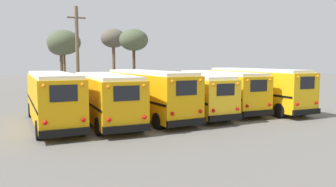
{
  "coord_description": "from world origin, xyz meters",
  "views": [
    {
      "loc": [
        -10.01,
        -20.96,
        3.93
      ],
      "look_at": [
        0.0,
        -0.05,
        1.63
      ],
      "focal_mm": 35.0,
      "sensor_mm": 36.0,
      "label": 1
    }
  ],
  "objects_px": {
    "school_bus_2": "(148,93)",
    "school_bus_3": "(186,92)",
    "utility_pole": "(77,53)",
    "bare_tree_1": "(64,43)",
    "bare_tree_2": "(134,41)",
    "school_bus_4": "(220,90)",
    "school_bus_5": "(256,87)",
    "school_bus_0": "(52,97)",
    "school_bus_1": "(105,96)",
    "bare_tree_3": "(113,39)",
    "bare_tree_0": "(61,47)"
  },
  "relations": [
    {
      "from": "school_bus_2",
      "to": "school_bus_3",
      "type": "distance_m",
      "value": 3.14
    },
    {
      "from": "utility_pole",
      "to": "bare_tree_1",
      "type": "xyz_separation_m",
      "value": [
        -0.12,
        8.08,
        1.4
      ]
    },
    {
      "from": "utility_pole",
      "to": "bare_tree_2",
      "type": "relative_size",
      "value": 1.2
    },
    {
      "from": "school_bus_4",
      "to": "school_bus_5",
      "type": "relative_size",
      "value": 0.9
    },
    {
      "from": "school_bus_0",
      "to": "school_bus_2",
      "type": "bearing_deg",
      "value": -1.59
    },
    {
      "from": "school_bus_1",
      "to": "bare_tree_3",
      "type": "height_order",
      "value": "bare_tree_3"
    },
    {
      "from": "school_bus_1",
      "to": "school_bus_5",
      "type": "distance_m",
      "value": 12.51
    },
    {
      "from": "school_bus_3",
      "to": "bare_tree_2",
      "type": "relative_size",
      "value": 1.31
    },
    {
      "from": "bare_tree_1",
      "to": "school_bus_1",
      "type": "bearing_deg",
      "value": -91.63
    },
    {
      "from": "school_bus_2",
      "to": "bare_tree_1",
      "type": "height_order",
      "value": "bare_tree_1"
    },
    {
      "from": "bare_tree_0",
      "to": "bare_tree_1",
      "type": "height_order",
      "value": "bare_tree_1"
    },
    {
      "from": "school_bus_0",
      "to": "bare_tree_2",
      "type": "xyz_separation_m",
      "value": [
        11.21,
        16.54,
        4.64
      ]
    },
    {
      "from": "school_bus_0",
      "to": "bare_tree_1",
      "type": "xyz_separation_m",
      "value": [
        3.73,
        20.74,
        4.43
      ]
    },
    {
      "from": "school_bus_1",
      "to": "school_bus_2",
      "type": "height_order",
      "value": "school_bus_2"
    },
    {
      "from": "school_bus_1",
      "to": "bare_tree_2",
      "type": "distance_m",
      "value": 19.48
    },
    {
      "from": "school_bus_4",
      "to": "school_bus_5",
      "type": "height_order",
      "value": "school_bus_5"
    },
    {
      "from": "school_bus_1",
      "to": "bare_tree_3",
      "type": "bearing_deg",
      "value": 72.35
    },
    {
      "from": "bare_tree_2",
      "to": "bare_tree_0",
      "type": "bearing_deg",
      "value": 135.88
    },
    {
      "from": "school_bus_4",
      "to": "school_bus_1",
      "type": "bearing_deg",
      "value": -174.62
    },
    {
      "from": "school_bus_0",
      "to": "school_bus_4",
      "type": "distance_m",
      "value": 12.5
    },
    {
      "from": "school_bus_3",
      "to": "bare_tree_1",
      "type": "xyz_separation_m",
      "value": [
        -5.64,
        20.64,
        4.54
      ]
    },
    {
      "from": "school_bus_0",
      "to": "school_bus_4",
      "type": "xyz_separation_m",
      "value": [
        12.5,
        0.33,
        -0.06
      ]
    },
    {
      "from": "school_bus_1",
      "to": "school_bus_4",
      "type": "relative_size",
      "value": 1.05
    },
    {
      "from": "bare_tree_3",
      "to": "school_bus_3",
      "type": "bearing_deg",
      "value": -92.21
    },
    {
      "from": "school_bus_2",
      "to": "school_bus_4",
      "type": "bearing_deg",
      "value": 4.58
    },
    {
      "from": "school_bus_1",
      "to": "school_bus_4",
      "type": "xyz_separation_m",
      "value": [
        9.38,
        0.88,
        -0.01
      ]
    },
    {
      "from": "school_bus_3",
      "to": "bare_tree_0",
      "type": "height_order",
      "value": "bare_tree_0"
    },
    {
      "from": "school_bus_3",
      "to": "bare_tree_3",
      "type": "height_order",
      "value": "bare_tree_3"
    },
    {
      "from": "bare_tree_0",
      "to": "school_bus_3",
      "type": "bearing_deg",
      "value": -76.67
    },
    {
      "from": "school_bus_3",
      "to": "utility_pole",
      "type": "relative_size",
      "value": 1.09
    },
    {
      "from": "school_bus_3",
      "to": "school_bus_5",
      "type": "bearing_deg",
      "value": -3.28
    },
    {
      "from": "school_bus_1",
      "to": "bare_tree_2",
      "type": "bearing_deg",
      "value": 64.69
    },
    {
      "from": "school_bus_2",
      "to": "bare_tree_2",
      "type": "bearing_deg",
      "value": 73.48
    },
    {
      "from": "school_bus_4",
      "to": "bare_tree_3",
      "type": "height_order",
      "value": "bare_tree_3"
    },
    {
      "from": "utility_pole",
      "to": "bare_tree_2",
      "type": "xyz_separation_m",
      "value": [
        7.36,
        3.88,
        1.61
      ]
    },
    {
      "from": "bare_tree_0",
      "to": "bare_tree_3",
      "type": "distance_m",
      "value": 6.83
    },
    {
      "from": "bare_tree_1",
      "to": "bare_tree_2",
      "type": "relative_size",
      "value": 0.99
    },
    {
      "from": "school_bus_3",
      "to": "utility_pole",
      "type": "height_order",
      "value": "utility_pole"
    },
    {
      "from": "school_bus_2",
      "to": "bare_tree_2",
      "type": "xyz_separation_m",
      "value": [
        4.96,
        16.71,
        4.61
      ]
    },
    {
      "from": "bare_tree_2",
      "to": "bare_tree_3",
      "type": "relative_size",
      "value": 0.95
    },
    {
      "from": "school_bus_4",
      "to": "bare_tree_0",
      "type": "bearing_deg",
      "value": 110.44
    },
    {
      "from": "utility_pole",
      "to": "school_bus_3",
      "type": "bearing_deg",
      "value": -66.24
    },
    {
      "from": "school_bus_4",
      "to": "bare_tree_3",
      "type": "bearing_deg",
      "value": 96.12
    },
    {
      "from": "bare_tree_0",
      "to": "bare_tree_2",
      "type": "relative_size",
      "value": 0.92
    },
    {
      "from": "utility_pole",
      "to": "school_bus_5",
      "type": "bearing_deg",
      "value": -47.63
    },
    {
      "from": "school_bus_0",
      "to": "bare_tree_2",
      "type": "height_order",
      "value": "bare_tree_2"
    },
    {
      "from": "bare_tree_0",
      "to": "school_bus_0",
      "type": "bearing_deg",
      "value": -99.03
    },
    {
      "from": "school_bus_4",
      "to": "bare_tree_1",
      "type": "xyz_separation_m",
      "value": [
        -8.77,
        20.41,
        4.49
      ]
    },
    {
      "from": "bare_tree_1",
      "to": "bare_tree_3",
      "type": "distance_m",
      "value": 6.58
    },
    {
      "from": "school_bus_0",
      "to": "bare_tree_0",
      "type": "relative_size",
      "value": 1.42
    }
  ]
}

